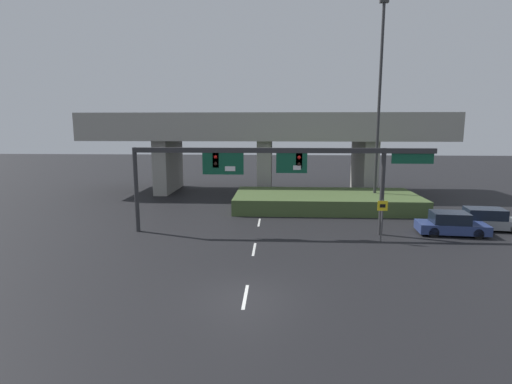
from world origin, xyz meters
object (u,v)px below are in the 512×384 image
at_px(parked_sedan_mid_right, 486,220).
at_px(parked_sedan_near_right, 451,224).
at_px(speed_limit_sign, 382,215).
at_px(highway_light_pole_near, 379,103).
at_px(signal_gantry, 274,163).

bearing_deg(parked_sedan_mid_right, parked_sedan_near_right, -147.79).
xyz_separation_m(speed_limit_sign, highway_light_pole_near, (2.07, 10.47, 7.13)).
bearing_deg(parked_sedan_near_right, parked_sedan_mid_right, 31.04).
bearing_deg(parked_sedan_near_right, speed_limit_sign, -153.49).
bearing_deg(parked_sedan_mid_right, signal_gantry, -166.59).
bearing_deg(signal_gantry, parked_sedan_mid_right, 6.82).
bearing_deg(highway_light_pole_near, speed_limit_sign, -101.17).
distance_m(signal_gantry, speed_limit_sign, 7.33).
distance_m(parked_sedan_near_right, parked_sedan_mid_right, 3.24).
bearing_deg(parked_sedan_mid_right, speed_limit_sign, -150.60).
relative_size(signal_gantry, speed_limit_sign, 7.46).
xyz_separation_m(signal_gantry, parked_sedan_near_right, (11.46, 0.32, -3.95)).
height_order(signal_gantry, parked_sedan_mid_right, signal_gantry).
relative_size(speed_limit_sign, parked_sedan_near_right, 0.59).
relative_size(signal_gantry, parked_sedan_near_right, 4.37).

